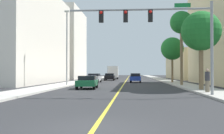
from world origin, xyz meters
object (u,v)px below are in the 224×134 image
at_px(palm_far, 172,49).
at_px(delivery_truck, 113,72).
at_px(traffic_signal_mast, 163,26).
at_px(car_blue, 136,78).
at_px(street_lamp, 67,44).
at_px(car_green, 87,82).
at_px(car_silver, 94,78).
at_px(palm_near, 201,32).
at_px(pedestrian, 207,80).
at_px(car_black, 110,77).
at_px(palm_mid, 181,24).

bearing_deg(palm_far, delivery_truck, 113.12).
bearing_deg(palm_far, traffic_signal_mast, -99.89).
xyz_separation_m(car_blue, delivery_truck, (-5.12, 21.93, 0.87)).
height_order(street_lamp, car_green, street_lamp).
distance_m(car_green, delivery_truck, 38.90).
distance_m(car_blue, car_silver, 6.70).
bearing_deg(street_lamp, palm_near, -28.65).
relative_size(palm_near, delivery_truck, 0.78).
distance_m(street_lamp, car_green, 7.36).
xyz_separation_m(palm_far, pedestrian, (-0.26, -19.98, -4.11)).
bearing_deg(pedestrian, palm_far, -173.23).
relative_size(car_green, car_black, 0.92).
bearing_deg(delivery_truck, palm_mid, -74.57).
bearing_deg(car_green, traffic_signal_mast, -54.04).
xyz_separation_m(delivery_truck, pedestrian, (10.31, -44.74, -0.58)).
distance_m(palm_near, palm_mid, 8.68).
relative_size(car_green, car_silver, 0.99).
bearing_deg(car_green, palm_near, -16.57).
bearing_deg(pedestrian, car_silver, -143.91).
xyz_separation_m(palm_near, palm_far, (-0.07, 16.80, -0.12)).
bearing_deg(palm_mid, pedestrian, -90.60).
bearing_deg(palm_near, car_silver, 123.27).
xyz_separation_m(palm_mid, car_green, (-10.39, -5.73, -6.78)).
bearing_deg(traffic_signal_mast, car_blue, 93.48).
xyz_separation_m(traffic_signal_mast, delivery_truck, (-6.66, 47.22, -3.25)).
xyz_separation_m(street_lamp, car_blue, (8.38, 12.03, -4.29)).
distance_m(street_lamp, car_silver, 11.84).
xyz_separation_m(car_green, car_black, (0.07, 27.23, 0.06)).
bearing_deg(car_blue, car_silver, -168.43).
height_order(car_green, car_blue, car_blue).
relative_size(car_green, delivery_truck, 0.47).
height_order(car_blue, car_black, car_blue).
bearing_deg(traffic_signal_mast, car_black, 100.43).
bearing_deg(palm_mid, car_black, 115.65).
distance_m(palm_near, car_blue, 20.88).
bearing_deg(car_black, palm_mid, -64.72).
relative_size(car_blue, car_black, 0.96).
distance_m(car_blue, delivery_truck, 22.53).
distance_m(traffic_signal_mast, palm_near, 6.94).
relative_size(car_blue, pedestrian, 2.42).
height_order(palm_far, pedestrian, palm_far).
bearing_deg(delivery_truck, car_silver, -95.73).
distance_m(traffic_signal_mast, car_silver, 25.82).
xyz_separation_m(car_blue, car_silver, (-6.61, -1.14, -0.00)).
height_order(traffic_signal_mast, car_green, traffic_signal_mast).
distance_m(car_silver, pedestrian, 24.68).
bearing_deg(pedestrian, car_black, -155.34).
bearing_deg(traffic_signal_mast, pedestrian, 34.20).
bearing_deg(car_black, palm_far, -51.75).
xyz_separation_m(palm_near, car_black, (-10.53, 29.89, -4.52)).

